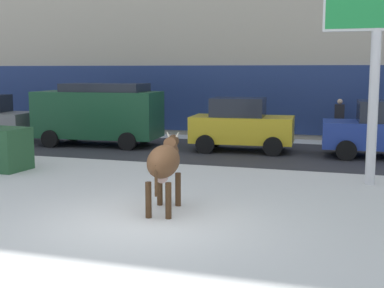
{
  "coord_description": "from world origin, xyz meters",
  "views": [
    {
      "loc": [
        3.82,
        -8.75,
        2.82
      ],
      "look_at": [
        0.05,
        2.95,
        1.1
      ],
      "focal_mm": 49.77,
      "sensor_mm": 36.0,
      "label": 1
    }
  ],
  "objects": [
    {
      "name": "ground_plane",
      "position": [
        0.0,
        0.0,
        0.0
      ],
      "size": [
        120.0,
        120.0,
        0.0
      ],
      "primitive_type": "plane",
      "color": "white"
    },
    {
      "name": "road_strip",
      "position": [
        0.0,
        8.98,
        0.0
      ],
      "size": [
        60.0,
        5.6,
        0.01
      ],
      "primitive_type": "cube",
      "color": "#333338",
      "rests_on": "ground"
    },
    {
      "name": "cow_brown",
      "position": [
        0.1,
        1.02,
        0.99
      ],
      "size": [
        0.8,
        1.93,
        1.54
      ],
      "color": "brown",
      "rests_on": "ground"
    },
    {
      "name": "billboard",
      "position": [
        4.06,
        4.92,
        4.31
      ],
      "size": [
        2.52,
        0.25,
        5.56
      ],
      "color": "silver",
      "rests_on": "ground"
    },
    {
      "name": "car_darkgreen_van",
      "position": [
        -5.57,
        9.06,
        1.24
      ],
      "size": [
        4.73,
        2.39,
        2.32
      ],
      "color": "#194C2D",
      "rests_on": "ground"
    },
    {
      "name": "car_yellow_hatchback",
      "position": [
        -0.18,
        9.28,
        0.93
      ],
      "size": [
        3.62,
        2.14,
        1.86
      ],
      "color": "gold",
      "rests_on": "ground"
    },
    {
      "name": "pedestrian_by_cars",
      "position": [
        2.98,
        12.17,
        0.88
      ],
      "size": [
        0.36,
        0.24,
        1.73
      ],
      "color": "#282833",
      "rests_on": "ground"
    }
  ]
}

